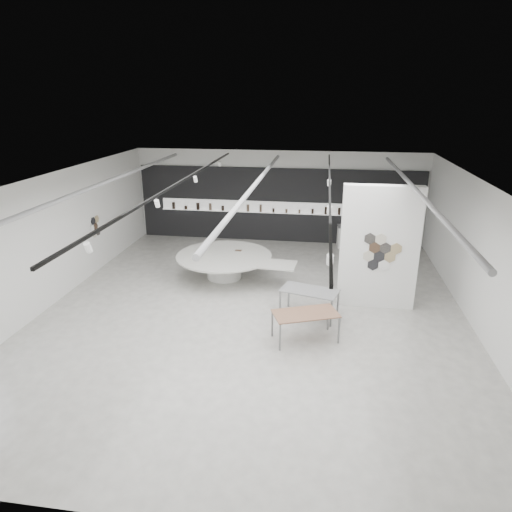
# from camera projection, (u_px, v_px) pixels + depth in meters

# --- Properties ---
(room) EXTENTS (12.02, 14.02, 3.82)m
(room) POSITION_uv_depth(u_px,v_px,m) (249.00, 244.00, 12.49)
(room) COLOR #B9B7AE
(room) RESTS_ON ground
(back_wall_display) EXTENTS (11.80, 0.27, 3.10)m
(back_wall_display) POSITION_uv_depth(u_px,v_px,m) (276.00, 205.00, 19.13)
(back_wall_display) COLOR black
(back_wall_display) RESTS_ON ground
(partition_column) EXTENTS (2.20, 0.38, 3.60)m
(partition_column) POSITION_uv_depth(u_px,v_px,m) (379.00, 248.00, 13.01)
(partition_column) COLOR white
(partition_column) RESTS_ON ground
(display_island) EXTENTS (4.25, 3.49, 0.83)m
(display_island) POSITION_uv_depth(u_px,v_px,m) (226.00, 263.00, 15.47)
(display_island) COLOR white
(display_island) RESTS_ON ground
(sample_table_wood) EXTENTS (1.80, 1.34, 0.76)m
(sample_table_wood) POSITION_uv_depth(u_px,v_px,m) (306.00, 315.00, 11.45)
(sample_table_wood) COLOR brown
(sample_table_wood) RESTS_ON ground
(sample_table_stone) EXTENTS (1.72, 1.18, 0.80)m
(sample_table_stone) POSITION_uv_depth(u_px,v_px,m) (309.00, 292.00, 12.68)
(sample_table_stone) COLOR gray
(sample_table_stone) RESTS_ON ground
(kitchen_counter) EXTENTS (1.61, 0.75, 1.23)m
(kitchen_counter) POSITION_uv_depth(u_px,v_px,m) (356.00, 236.00, 18.66)
(kitchen_counter) COLOR white
(kitchen_counter) RESTS_ON ground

